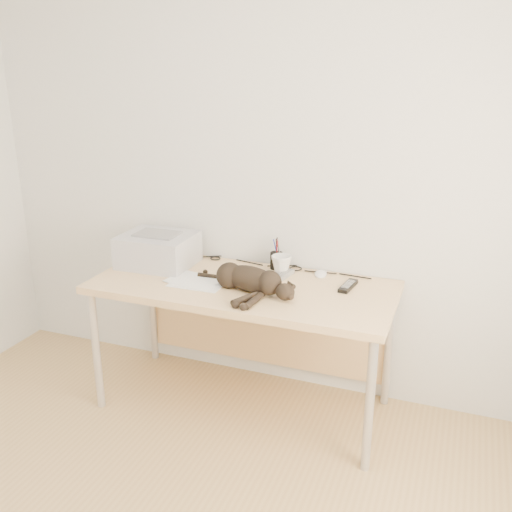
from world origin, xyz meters
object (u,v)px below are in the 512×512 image
at_px(desk, 249,301).
at_px(pen_cup, 276,260).
at_px(mouse, 321,272).
at_px(printer, 158,249).
at_px(cat, 247,280).
at_px(mug, 281,265).

height_order(desk, pen_cup, pen_cup).
distance_m(pen_cup, mouse, 0.26).
distance_m(printer, pen_cup, 0.68).
distance_m(cat, pen_cup, 0.37).
height_order(mug, mouse, mug).
height_order(desk, mug, mug).
distance_m(desk, mouse, 0.43).
height_order(printer, mug, printer).
relative_size(mug, mouse, 0.97).
bearing_deg(cat, mug, 87.99).
distance_m(mug, pen_cup, 0.08).
bearing_deg(pen_cup, desk, -114.88).
relative_size(cat, mug, 5.40).
height_order(desk, cat, cat).
xyz_separation_m(desk, pen_cup, (0.09, 0.20, 0.18)).
distance_m(printer, cat, 0.66).
relative_size(printer, mouse, 3.55).
bearing_deg(pen_cup, mouse, -2.29).
bearing_deg(mouse, desk, -161.68).
bearing_deg(mouse, printer, -179.46).
bearing_deg(desk, printer, 177.72).
bearing_deg(cat, desk, 122.59).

